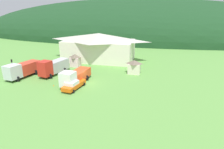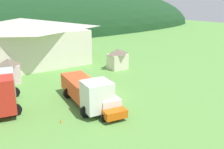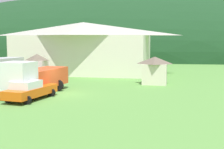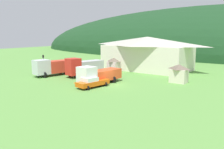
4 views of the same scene
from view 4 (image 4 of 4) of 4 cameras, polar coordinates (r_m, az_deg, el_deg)
ground_plane at (r=38.26m, az=0.53°, el=-2.57°), size 200.00×200.00×0.00m
forested_hill_backdrop at (r=101.03m, az=23.43°, el=4.41°), size 179.10×60.00×37.24m
depot_building at (r=54.71m, az=8.41°, el=5.17°), size 20.22×11.15×7.45m
play_shed_cream at (r=41.58m, az=15.71°, el=0.29°), size 2.87×2.34×3.08m
play_shed_pink at (r=50.45m, az=0.44°, el=2.34°), size 2.40×2.31×3.14m
tow_truck_silver at (r=47.95m, az=-14.13°, el=1.84°), size 4.04×8.10×3.27m
crane_truck_red at (r=46.12m, az=-6.81°, el=1.86°), size 3.90×7.98×3.65m
heavy_rig_white at (r=38.67m, az=-3.40°, el=-0.08°), size 3.72×8.40×3.15m
service_pickup_orange at (r=36.67m, az=-4.77°, el=-1.83°), size 2.89×5.60×1.66m
traffic_light_west at (r=48.19m, az=-16.09°, el=2.66°), size 0.20×0.32×4.09m
traffic_cone_near_pickup at (r=39.93m, az=-9.03°, el=-2.17°), size 0.36×0.36×0.59m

